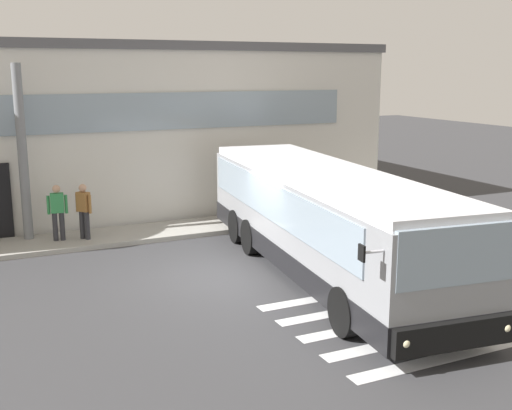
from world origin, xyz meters
The scene contains 8 objects.
ground_plane centered at (0.00, 0.00, -0.01)m, with size 80.00×90.00×0.02m, color #353538.
bay_paint_stripes centered at (2.00, -4.20, 0.00)m, with size 4.40×3.96×0.01m.
terminal_building centered at (-0.67, 11.56, 3.02)m, with size 19.67×13.80×6.05m.
boarding_curb centered at (0.00, 4.80, 0.07)m, with size 21.87×2.00×0.15m, color #9E9B93.
entry_support_column centered at (-4.17, 5.40, 2.74)m, with size 0.28×0.28×5.17m, color slate.
bus_main_foreground centered at (2.30, -0.89, 1.33)m, with size 4.25×11.37×2.70m.
passenger_near_column centered at (-3.37, 4.81, 1.11)m, with size 0.58×0.42×1.68m.
passenger_by_doorway centered at (-2.64, 4.62, 1.08)m, with size 0.40×0.49×1.68m.
Camera 1 is at (-5.83, -14.17, 5.13)m, focal length 44.41 mm.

